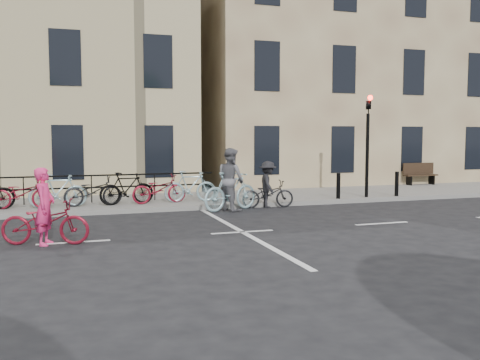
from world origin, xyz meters
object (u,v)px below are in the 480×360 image
object	(u,v)px
traffic_light	(368,133)
bench	(419,173)
cyclist_pink	(45,218)
cyclist_grey	(231,185)
cyclist_dark	(268,189)

from	to	relation	value
traffic_light	bench	xyz separation A→B (m)	(4.80, 3.39, -1.78)
bench	cyclist_pink	world-z (taller)	cyclist_pink
traffic_light	cyclist_grey	world-z (taller)	traffic_light
traffic_light	cyclist_pink	bearing A→B (deg)	-157.89
traffic_light	cyclist_dark	size ratio (longest dim) A/B	2.18
traffic_light	cyclist_pink	distance (m)	11.79
cyclist_grey	cyclist_dark	size ratio (longest dim) A/B	1.19
bench	cyclist_pink	size ratio (longest dim) A/B	0.79
cyclist_pink	cyclist_grey	world-z (taller)	cyclist_grey
cyclist_grey	cyclist_dark	bearing A→B (deg)	-101.11
cyclist_grey	cyclist_dark	distance (m)	1.39
traffic_light	bench	world-z (taller)	traffic_light
traffic_light	cyclist_grey	distance (m)	5.65
cyclist_pink	cyclist_grey	size ratio (longest dim) A/B	0.95
cyclist_dark	bench	bearing A→B (deg)	-58.92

